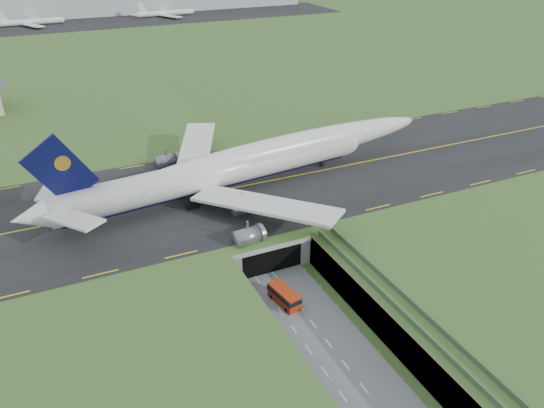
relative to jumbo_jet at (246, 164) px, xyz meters
name	(u,v)px	position (x,y,z in m)	size (l,w,h in m)	color
ground	(291,297)	(-5.16, -32.70, -11.56)	(900.00, 900.00, 0.00)	#3F5F26
airfield_deck	(292,283)	(-5.16, -32.70, -8.56)	(800.00, 800.00, 6.00)	gray
trench_road	(312,322)	(-5.16, -40.20, -11.46)	(12.00, 75.00, 0.20)	slate
taxiway	(225,190)	(-5.16, 0.30, -5.47)	(800.00, 44.00, 0.18)	black
tunnel_portal	(254,236)	(-5.16, -15.98, -8.23)	(17.00, 22.30, 6.00)	gray
guideway	(414,322)	(5.84, -51.81, -6.24)	(3.00, 53.00, 7.05)	#A8A8A3
jumbo_jet	(246,164)	(0.00, 0.00, 0.00)	(97.83, 62.03, 20.65)	silver
shuttle_tram	(284,296)	(-7.08, -33.75, -10.02)	(3.68, 7.13, 2.79)	#AE290B
cargo_terminal	(74,3)	(-5.35, 266.72, 2.39)	(320.00, 67.00, 15.60)	#B2B2B2
distant_hills	(137,2)	(59.22, 397.30, -15.56)	(700.00, 91.00, 60.00)	slate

